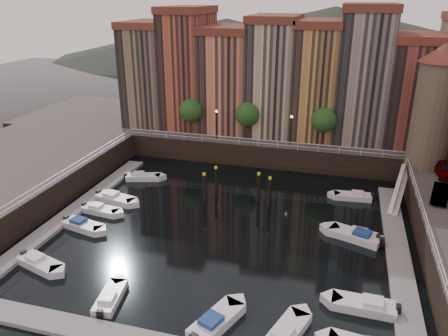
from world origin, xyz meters
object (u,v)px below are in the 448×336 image
(gangway, at_px, (400,187))
(boat_left_1, at_px, (82,225))
(corner_tower, at_px, (436,105))
(boat_left_2, at_px, (100,210))
(mooring_pilings, at_px, (237,188))
(car_a, at_px, (445,170))
(car_b, at_px, (440,194))
(boat_left_0, at_px, (40,263))

(gangway, distance_m, boat_left_1, 33.79)
(corner_tower, relative_size, boat_left_2, 3.11)
(mooring_pilings, distance_m, car_a, 22.71)
(car_b, bearing_deg, corner_tower, 103.90)
(boat_left_0, distance_m, car_a, 41.71)
(mooring_pilings, xyz_separation_m, boat_left_0, (-12.98, -16.79, -1.30))
(corner_tower, distance_m, car_b, 11.50)
(corner_tower, xyz_separation_m, car_a, (1.58, -3.00, -6.41))
(corner_tower, bearing_deg, car_a, -62.29)
(boat_left_1, bearing_deg, car_b, 28.31)
(boat_left_1, bearing_deg, gangway, 37.87)
(boat_left_2, bearing_deg, boat_left_1, -82.69)
(corner_tower, xyz_separation_m, gangway, (-2.90, -4.50, -8.28))
(corner_tower, xyz_separation_m, mooring_pilings, (-20.23, -8.98, -8.54))
(gangway, bearing_deg, car_b, -59.17)
(gangway, bearing_deg, boat_left_2, -160.02)
(boat_left_0, relative_size, car_b, 1.11)
(boat_left_1, height_order, car_b, car_b)
(boat_left_0, height_order, car_b, car_b)
(car_a, bearing_deg, boat_left_2, -163.46)
(mooring_pilings, xyz_separation_m, car_b, (20.30, -0.50, 2.04))
(mooring_pilings, xyz_separation_m, boat_left_1, (-13.13, -10.08, -1.30))
(gangway, distance_m, car_b, 6.07)
(mooring_pilings, xyz_separation_m, car_a, (21.80, 5.98, 2.14))
(corner_tower, relative_size, boat_left_0, 2.96)
(boat_left_1, xyz_separation_m, boat_left_2, (-0.07, 3.46, -0.02))
(boat_left_0, bearing_deg, mooring_pilings, 68.49)
(car_a, bearing_deg, boat_left_1, -158.56)
(boat_left_0, bearing_deg, corner_tower, 54.01)
(corner_tower, relative_size, boat_left_1, 2.94)
(car_a, bearing_deg, corner_tower, 114.47)
(boat_left_0, xyz_separation_m, car_b, (33.28, 16.29, 3.34))
(boat_left_1, relative_size, car_b, 1.12)
(corner_tower, xyz_separation_m, boat_left_1, (-33.36, -19.06, -9.84))
(mooring_pilings, height_order, boat_left_0, mooring_pilings)
(mooring_pilings, bearing_deg, car_a, 15.33)
(gangway, relative_size, boat_left_0, 1.79)
(mooring_pilings, height_order, car_a, car_a)
(corner_tower, relative_size, mooring_pilings, 1.85)
(corner_tower, relative_size, gangway, 1.66)
(gangway, relative_size, boat_left_2, 1.87)
(corner_tower, distance_m, boat_left_0, 43.17)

